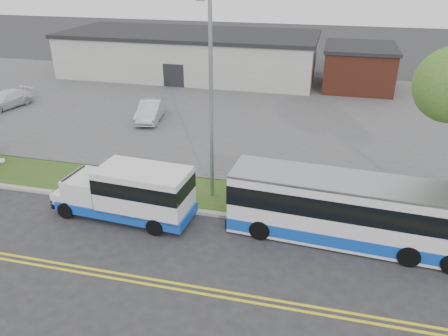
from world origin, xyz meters
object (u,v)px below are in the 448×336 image
(transit_bus, at_px, (350,211))
(parked_car_b, at_px, (6,100))
(parked_car_a, at_px, (151,111))
(streetlight_near, at_px, (211,96))
(shuttle_bus, at_px, (132,191))

(transit_bus, xyz_separation_m, parked_car_b, (-26.38, 12.13, -0.67))
(parked_car_b, bearing_deg, parked_car_a, 13.12)
(streetlight_near, distance_m, parked_car_a, 13.25)
(shuttle_bus, bearing_deg, parked_car_a, 113.09)
(transit_bus, bearing_deg, parked_car_b, 159.13)
(streetlight_near, relative_size, parked_car_a, 2.18)
(shuttle_bus, xyz_separation_m, parked_car_b, (-16.81, 12.67, -0.61))
(streetlight_near, height_order, parked_car_b, streetlight_near)
(streetlight_near, distance_m, parked_car_b, 22.66)
(shuttle_bus, distance_m, transit_bus, 9.59)
(parked_car_a, height_order, parked_car_b, parked_car_a)
(shuttle_bus, height_order, transit_bus, transit_bus)
(streetlight_near, xyz_separation_m, transit_bus, (6.55, -2.13, -3.81))
(transit_bus, relative_size, parked_car_b, 2.30)
(streetlight_near, relative_size, shuttle_bus, 1.41)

